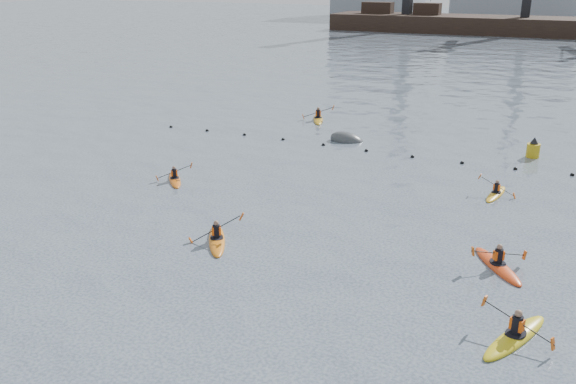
% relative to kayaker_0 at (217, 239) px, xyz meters
% --- Properties ---
extents(ground, '(400.00, 400.00, 0.00)m').
position_rel_kayaker_0_xyz_m(ground, '(3.45, -6.49, -0.10)').
color(ground, '#323C49').
rests_on(ground, ground).
extents(float_line, '(33.24, 0.73, 0.24)m').
position_rel_kayaker_0_xyz_m(float_line, '(2.95, 16.04, -0.07)').
color(float_line, black).
rests_on(float_line, ground).
extents(barge_pier, '(72.00, 19.30, 29.50)m').
position_rel_kayaker_0_xyz_m(barge_pier, '(3.23, 103.51, 1.79)').
color(barge_pier, black).
rests_on(barge_pier, ground).
extents(kayaker_0, '(2.35, 3.20, 1.37)m').
position_rel_kayaker_0_xyz_m(kayaker_0, '(0.00, 0.00, 0.00)').
color(kayaker_0, orange).
rests_on(kayaker_0, ground).
extents(kayaker_1, '(2.30, 3.59, 1.18)m').
position_rel_kayaker_0_xyz_m(kayaker_1, '(12.16, -2.41, 0.01)').
color(kayaker_1, gold).
rests_on(kayaker_1, ground).
extents(kayaker_2, '(2.32, 2.64, 1.06)m').
position_rel_kayaker_0_xyz_m(kayaker_2, '(-6.25, 5.95, -0.01)').
color(kayaker_2, orange).
rests_on(kayaker_2, ground).
extents(kayaker_3, '(1.96, 2.89, 1.09)m').
position_rel_kayaker_0_xyz_m(kayaker_3, '(9.97, 10.90, -0.02)').
color(kayaker_3, gold).
rests_on(kayaker_3, ground).
extents(kayaker_4, '(2.50, 3.18, 1.09)m').
position_rel_kayaker_0_xyz_m(kayaker_4, '(11.05, 2.48, 0.00)').
color(kayaker_4, '#E34215').
rests_on(kayaker_4, ground).
extents(kayaker_5, '(2.32, 3.58, 1.30)m').
position_rel_kayaker_0_xyz_m(kayaker_5, '(-4.64, 22.78, 0.01)').
color(kayaker_5, '#C89017').
rests_on(kayaker_5, ground).
extents(mooring_buoy, '(2.72, 1.80, 1.62)m').
position_rel_kayaker_0_xyz_m(mooring_buoy, '(-0.52, 17.84, -0.10)').
color(mooring_buoy, '#3C3F41').
rests_on(mooring_buoy, ground).
extents(nav_buoy, '(0.79, 0.79, 1.43)m').
position_rel_kayaker_0_xyz_m(nav_buoy, '(11.14, 18.95, 0.33)').
color(nav_buoy, gold).
rests_on(nav_buoy, ground).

